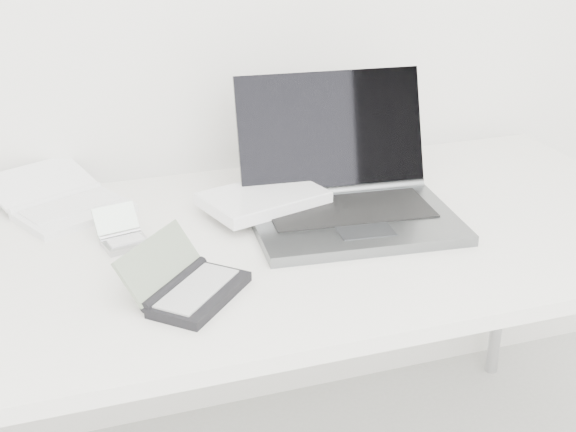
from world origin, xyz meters
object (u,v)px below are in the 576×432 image
object	(u,v)px
desk	(296,254)
netbook_open_white	(63,203)
palmtop_charcoal	(188,286)
laptop_large	(329,195)

from	to	relation	value
desk	netbook_open_white	xyz separation A→B (m)	(-0.43, 0.27, 0.06)
netbook_open_white	palmtop_charcoal	size ratio (longest dim) A/B	1.43
palmtop_charcoal	desk	bearing A→B (deg)	-11.65
desk	laptop_large	xyz separation A→B (m)	(0.10, 0.06, 0.09)
desk	netbook_open_white	world-z (taller)	netbook_open_white
desk	palmtop_charcoal	bearing A→B (deg)	-145.26
laptop_large	desk	bearing A→B (deg)	-140.76
laptop_large	netbook_open_white	distance (m)	0.57
netbook_open_white	palmtop_charcoal	world-z (taller)	palmtop_charcoal
netbook_open_white	desk	bearing A→B (deg)	-57.68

